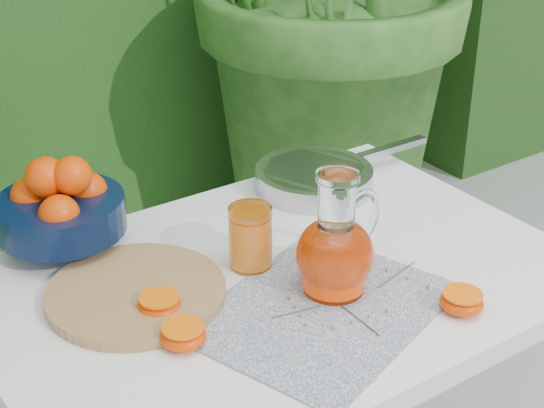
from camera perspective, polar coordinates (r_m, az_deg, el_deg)
white_table at (r=1.49m, az=0.44°, el=-7.53°), size 1.00×0.70×0.75m
placemat at (r=1.36m, az=3.41°, el=-7.22°), size 0.48×0.43×0.00m
cutting_board at (r=1.40m, az=-9.28°, el=-6.04°), size 0.39×0.39×0.02m
fruit_bowl at (r=1.54m, az=-14.28°, el=-0.16°), size 0.30×0.30×0.18m
juice_pitcher at (r=1.37m, az=4.39°, el=-3.16°), size 0.20×0.16×0.21m
juice_tumbler at (r=1.44m, az=-1.48°, el=-2.33°), size 0.09×0.09×0.11m
saute_pan at (r=1.73m, az=3.00°, el=1.86°), size 0.43×0.25×0.05m
orange_halves at (r=1.32m, az=-0.13°, el=-7.52°), size 0.50×0.35×0.03m
thyme_sprigs at (r=1.38m, az=5.66°, el=-6.53°), size 0.30×0.18×0.01m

